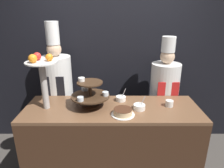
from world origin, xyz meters
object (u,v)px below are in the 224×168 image
at_px(serving_bowl_near, 139,107).
at_px(chef_left, 58,88).
at_px(fruit_pedestal, 42,71).
at_px(serving_bowl_far, 121,99).
at_px(cake_round, 123,112).
at_px(cup_white, 169,103).
at_px(tiered_stand, 90,93).
at_px(chef_center_left, 164,92).

distance_m(serving_bowl_near, chef_left, 1.21).
xyz_separation_m(fruit_pedestal, serving_bowl_far, (0.86, 0.19, -0.40)).
bearing_deg(cake_round, cup_white, 20.55).
bearing_deg(serving_bowl_far, cake_round, -88.97).
bearing_deg(tiered_stand, serving_bowl_far, 24.36).
height_order(cake_round, chef_center_left, chef_center_left).
distance_m(chef_left, chef_center_left, 1.49).
bearing_deg(fruit_pedestal, cup_white, 1.54).
bearing_deg(cup_white, serving_bowl_near, -167.58).
height_order(cup_white, chef_center_left, chef_center_left).
height_order(cake_round, chef_left, chef_left).
xyz_separation_m(cake_round, serving_bowl_near, (0.19, 0.13, -0.00)).
relative_size(cake_round, serving_bowl_far, 1.58).
xyz_separation_m(fruit_pedestal, cup_white, (1.41, 0.04, -0.40)).
xyz_separation_m(tiered_stand, fruit_pedestal, (-0.50, -0.03, 0.27)).
bearing_deg(serving_bowl_far, cup_white, -15.53).
xyz_separation_m(cake_round, chef_center_left, (0.62, 0.71, -0.07)).
xyz_separation_m(tiered_stand, serving_bowl_far, (0.36, 0.16, -0.14)).
bearing_deg(chef_left, cup_white, -19.66).
relative_size(fruit_pedestal, serving_bowl_near, 3.90).
xyz_separation_m(fruit_pedestal, chef_left, (-0.01, 0.55, -0.40)).
distance_m(tiered_stand, serving_bowl_near, 0.58).
relative_size(tiered_stand, cup_white, 4.96).
bearing_deg(serving_bowl_far, tiered_stand, -155.64).
distance_m(tiered_stand, cup_white, 0.92).
relative_size(chef_left, chef_center_left, 1.11).
xyz_separation_m(serving_bowl_near, serving_bowl_far, (-0.20, 0.23, -0.00)).
xyz_separation_m(cake_round, serving_bowl_far, (-0.01, 0.36, -0.00)).
height_order(serving_bowl_far, chef_left, chef_left).
xyz_separation_m(cup_white, chef_left, (-1.42, 0.51, -0.00)).
height_order(cup_white, serving_bowl_far, serving_bowl_far).
bearing_deg(fruit_pedestal, cake_round, -10.93).
bearing_deg(chef_center_left, tiered_stand, -152.26).
distance_m(fruit_pedestal, cup_white, 1.47).
relative_size(tiered_stand, cake_round, 1.75).
xyz_separation_m(tiered_stand, cup_white, (0.91, 0.01, -0.13)).
bearing_deg(cup_white, fruit_pedestal, -178.46).
height_order(tiered_stand, cake_round, tiered_stand).
relative_size(serving_bowl_near, chef_left, 0.09).
height_order(fruit_pedestal, cake_round, fruit_pedestal).
relative_size(tiered_stand, serving_bowl_far, 2.76).
bearing_deg(serving_bowl_far, fruit_pedestal, -167.42).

